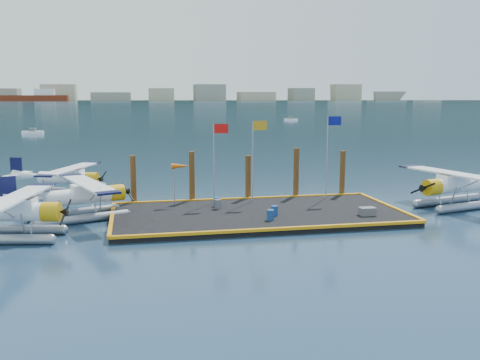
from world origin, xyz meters
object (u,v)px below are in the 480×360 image
at_px(drum_5, 217,202).
at_px(flagpole_yellow, 255,148).
at_px(drum_1, 270,215).
at_px(flagpole_red, 217,151).
at_px(windsock, 180,167).
at_px(drum_0, 218,204).
at_px(seaplane_a, 10,215).
at_px(piling_3, 296,174).
at_px(piling_4, 342,175).
at_px(seaplane_c, 67,180).
at_px(crate, 367,211).
at_px(seaplane_d, 457,187).
at_px(drum_3, 275,211).
at_px(piling_0, 133,181).
at_px(seaplane_b, 83,198).
at_px(flagpole_blue, 330,145).
at_px(piling_1, 192,178).
at_px(piling_2, 248,179).

bearing_deg(drum_5, flagpole_yellow, 20.91).
distance_m(drum_1, flagpole_red, 7.79).
bearing_deg(drum_5, windsock, 154.34).
bearing_deg(windsock, drum_0, -41.57).
relative_size(seaplane_a, drum_0, 14.37).
bearing_deg(piling_3, piling_4, 0.00).
distance_m(seaplane_a, piling_3, 21.83).
xyz_separation_m(seaplane_c, crate, (21.15, -13.50, -0.75)).
distance_m(seaplane_d, drum_3, 14.92).
distance_m(drum_0, piling_0, 7.14).
xyz_separation_m(seaplane_b, windsock, (6.94, 1.90, 1.75)).
xyz_separation_m(drum_0, flagpole_yellow, (3.27, 2.18, 3.77)).
relative_size(seaplane_b, crate, 8.68).
bearing_deg(drum_0, seaplane_d, -4.26).
bearing_deg(flagpole_yellow, piling_4, 11.60).
height_order(flagpole_yellow, piling_3, flagpole_yellow).
height_order(drum_0, flagpole_red, flagpole_red).
bearing_deg(piling_3, flagpole_yellow, -157.15).
bearing_deg(piling_3, drum_3, -118.34).
bearing_deg(piling_0, crate, -26.93).
bearing_deg(flagpole_yellow, piling_0, 170.14).
xyz_separation_m(flagpole_yellow, flagpole_blue, (5.99, -0.00, 0.17)).
distance_m(drum_3, piling_3, 7.77).
bearing_deg(seaplane_c, drum_1, 67.61).
distance_m(seaplane_a, drum_1, 16.03).
distance_m(flagpole_red, piling_0, 6.84).
height_order(drum_3, windsock, windsock).
height_order(flagpole_red, piling_0, flagpole_red).
distance_m(seaplane_c, piling_1, 11.50).
bearing_deg(crate, piling_3, 108.19).
xyz_separation_m(seaplane_a, crate, (22.86, 0.19, -0.83)).
bearing_deg(flagpole_yellow, seaplane_b, -171.45).
distance_m(seaplane_c, flagpole_red, 14.08).
relative_size(drum_3, flagpole_yellow, 0.11).
distance_m(drum_1, drum_5, 5.85).
height_order(seaplane_a, drum_1, seaplane_a).
relative_size(seaplane_a, piling_4, 2.44).
bearing_deg(flagpole_blue, flagpole_yellow, 180.00).
bearing_deg(seaplane_c, piling_0, 65.94).
xyz_separation_m(seaplane_c, drum_0, (11.47, -9.35, -0.68)).
height_order(piling_0, piling_2, piling_0).
distance_m(drum_5, windsock, 3.77).
bearing_deg(drum_1, drum_5, 117.91).
xyz_separation_m(seaplane_b, flagpole_blue, (18.66, 1.90, 3.21)).
height_order(seaplane_a, drum_5, seaplane_a).
distance_m(seaplane_d, drum_1, 15.71).
bearing_deg(drum_0, piling_1, 110.73).
distance_m(seaplane_a, drum_5, 14.31).
bearing_deg(piling_4, seaplane_d, -35.58).
bearing_deg(drum_1, piling_0, 137.60).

